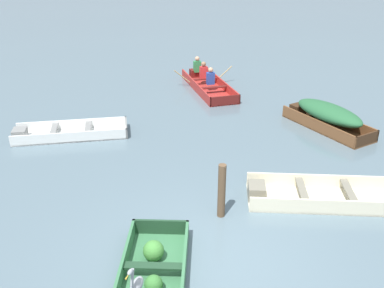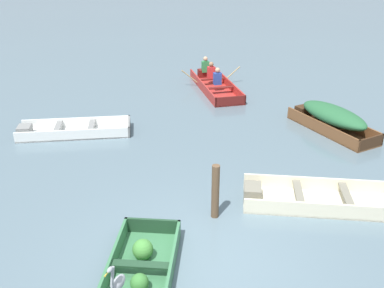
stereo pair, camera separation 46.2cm
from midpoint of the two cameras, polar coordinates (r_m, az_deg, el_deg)
ground_plane at (r=7.64m, az=1.19°, el=-15.46°), size 80.00×80.00×0.00m
skiff_cream_near_moored at (r=9.46m, az=15.10°, el=-6.71°), size 3.39×1.62×0.34m
skiff_white_mid_moored at (r=12.68m, az=-17.37°, el=1.41°), size 3.19×1.16×0.31m
skiff_wooden_brown_far_moored at (r=13.08m, az=16.67°, el=3.73°), size 2.03×2.96×0.74m
rowboat_red_with_crew at (r=16.30m, az=1.14°, el=8.18°), size 2.30×3.80×0.90m
heron_on_dinghy at (r=6.05m, az=-9.74°, el=-18.05°), size 0.25×0.45×0.84m
mooring_post at (r=8.43m, az=2.40°, el=-6.30°), size 0.15×0.15×1.16m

